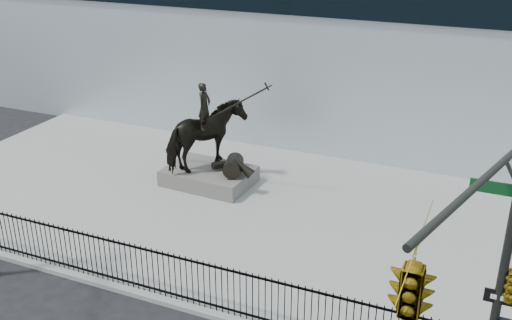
% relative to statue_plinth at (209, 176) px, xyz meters
% --- Properties ---
extents(plaza, '(30.00, 12.00, 0.15)m').
position_rel_statue_plinth_xyz_m(plaza, '(3.82, -1.43, -0.39)').
color(plaza, gray).
rests_on(plaza, ground).
extents(building, '(44.00, 14.00, 9.00)m').
position_rel_statue_plinth_xyz_m(building, '(3.82, 11.57, 4.03)').
color(building, '#B2BAC2').
rests_on(building, ground).
extents(picket_fence, '(22.10, 0.10, 1.50)m').
position_rel_statue_plinth_xyz_m(picket_fence, '(3.82, -7.18, 0.44)').
color(picket_fence, black).
rests_on(picket_fence, plaza).
extents(statue_plinth, '(3.48, 2.48, 0.63)m').
position_rel_statue_plinth_xyz_m(statue_plinth, '(0.00, 0.00, 0.00)').
color(statue_plinth, '#595651').
rests_on(statue_plinth, plaza).
extents(equestrian_statue, '(4.32, 2.77, 3.66)m').
position_rel_statue_plinth_xyz_m(equestrian_statue, '(0.06, -0.00, 1.64)').
color(equestrian_statue, black).
rests_on(equestrian_statue, statue_plinth).
extents(traffic_signal_right, '(2.17, 6.86, 7.00)m').
position_rel_statue_plinth_xyz_m(traffic_signal_right, '(10.29, -10.43, 4.39)').
color(traffic_signal_right, black).
rests_on(traffic_signal_right, ground).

